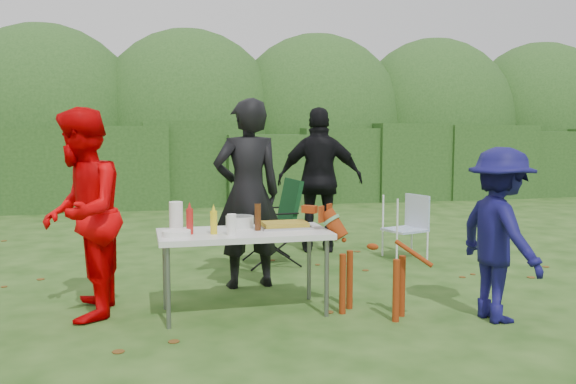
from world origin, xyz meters
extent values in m
plane|color=#1E4211|center=(0.00, 0.00, 0.00)|extent=(80.00, 80.00, 0.00)
cube|color=#23471C|center=(0.00, 8.00, 0.85)|extent=(22.00, 1.40, 1.70)
ellipsoid|color=#3D6628|center=(0.00, 9.60, 1.60)|extent=(20.00, 2.60, 3.20)
cube|color=silver|center=(-0.32, 0.11, 0.71)|extent=(1.50, 0.70, 0.05)
cylinder|color=slate|center=(-1.00, -0.17, 0.34)|extent=(0.04, 0.04, 0.69)
cylinder|color=slate|center=(0.36, -0.17, 0.34)|extent=(0.04, 0.04, 0.69)
cylinder|color=slate|center=(-1.00, 0.39, 0.34)|extent=(0.04, 0.04, 0.69)
cylinder|color=slate|center=(0.36, 0.39, 0.34)|extent=(0.04, 0.04, 0.69)
imported|color=black|center=(-0.12, 1.01, 0.97)|extent=(0.75, 0.52, 1.95)
imported|color=#DA0003|center=(-1.70, 0.32, 0.91)|extent=(0.74, 0.93, 1.82)
imported|color=black|center=(1.13, 2.58, 0.96)|extent=(1.20, 0.72, 1.92)
imported|color=#0F0E49|center=(1.76, -0.60, 0.74)|extent=(0.62, 1.00, 1.49)
cube|color=#B7B7BA|center=(0.07, 0.19, 0.75)|extent=(0.45, 0.30, 0.02)
cube|color=#A48925|center=(0.07, 0.19, 0.78)|extent=(0.40, 0.26, 0.04)
cylinder|color=yellow|center=(-0.60, 0.03, 0.84)|extent=(0.06, 0.06, 0.20)
cylinder|color=#AB1C18|center=(-0.80, 0.07, 0.85)|extent=(0.06, 0.06, 0.22)
cylinder|color=#47230F|center=(-0.19, 0.12, 0.86)|extent=(0.06, 0.06, 0.24)
cylinder|color=white|center=(-0.90, 0.27, 0.87)|extent=(0.12, 0.12, 0.26)
cylinder|color=white|center=(-0.45, -0.06, 0.83)|extent=(0.08, 0.08, 0.18)
cylinder|color=silver|center=(-0.32, 0.36, 0.79)|extent=(0.26, 0.26, 0.10)
cylinder|color=white|center=(-0.92, -0.01, 0.77)|extent=(0.24, 0.24, 0.05)
camera|label=1|loc=(-1.22, -5.14, 1.65)|focal=38.00mm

